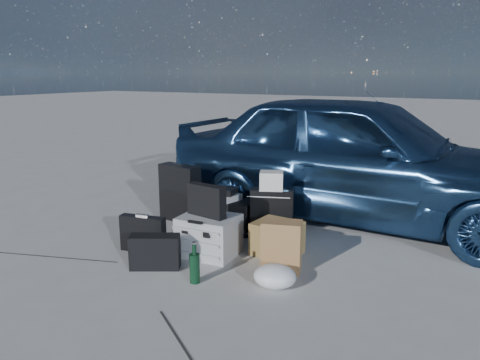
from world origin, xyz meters
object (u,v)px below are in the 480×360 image
suitcase_right (272,214)px  suitcase_left (180,193)px  briefcase (143,234)px  cardboard_box (277,238)px  green_bottle (195,263)px  pelican_case (209,235)px  car (357,156)px  duffel_bag (222,215)px

suitcase_right → suitcase_left: bearing=158.3°
briefcase → suitcase_left: suitcase_left is taller
suitcase_right → cardboard_box: bearing=-78.1°
briefcase → suitcase_left: 1.00m
briefcase → green_bottle: briefcase is taller
pelican_case → green_bottle: pelican_case is taller
car → pelican_case: bearing=155.5°
pelican_case → suitcase_right: suitcase_right is taller
car → green_bottle: bearing=166.5°
suitcase_right → duffel_bag: bearing=162.5°
cardboard_box → suitcase_left: bearing=164.5°
pelican_case → cardboard_box: size_ratio=1.25×
briefcase → suitcase_left: size_ratio=0.69×
pelican_case → suitcase_left: 1.12m
car → suitcase_left: 2.06m
briefcase → green_bottle: (0.82, -0.33, -0.01)m
cardboard_box → suitcase_right: bearing=122.5°
car → duffel_bag: size_ratio=6.31×
duffel_bag → car: bearing=38.9°
suitcase_left → duffel_bag: size_ratio=0.95×
car → briefcase: car is taller
pelican_case → duffel_bag: bearing=107.4°
car → cardboard_box: bearing=169.4°
duffel_bag → cardboard_box: bearing=-28.0°
suitcase_right → green_bottle: suitcase_right is taller
cardboard_box → car: bearing=77.6°
cardboard_box → green_bottle: green_bottle is taller
car → cardboard_box: (-0.32, -1.44, -0.58)m
briefcase → duffel_bag: bearing=58.3°
briefcase → cardboard_box: bearing=15.0°
car → green_bottle: car is taller
briefcase → green_bottle: 0.88m
pelican_case → green_bottle: bearing=-72.0°
suitcase_left → pelican_case: bearing=-31.8°
duffel_bag → cardboard_box: 0.87m
pelican_case → suitcase_left: suitcase_left is taller
pelican_case → green_bottle: (0.23, -0.57, -0.02)m
pelican_case → suitcase_right: bearing=61.3°
briefcase → car: bearing=42.6°
suitcase_left → car: bearing=39.1°
suitcase_right → duffel_bag: size_ratio=0.76×
car → duffel_bag: car is taller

